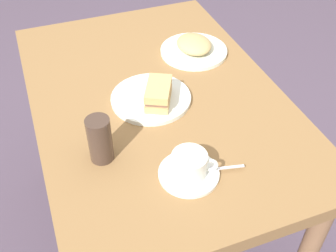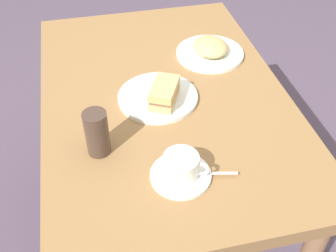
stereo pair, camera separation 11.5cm
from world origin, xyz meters
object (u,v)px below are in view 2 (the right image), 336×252
drinking_glass (97,133)px  sandwich_front (164,93)px  coffee_cup (181,165)px  side_plate (210,53)px  sandwich_plate (158,97)px  spoon (212,173)px  dining_table (164,114)px  coffee_saucer (181,175)px

drinking_glass → sandwich_front: bearing=-54.1°
coffee_cup → side_plate: (0.53, -0.24, -0.04)m
side_plate → sandwich_plate: bearing=131.3°
spoon → dining_table: bearing=7.0°
side_plate → sandwich_front: bearing=137.1°
sandwich_plate → coffee_cup: coffee_cup is taller
drinking_glass → coffee_saucer: bearing=-125.7°
spoon → side_plate: 0.57m
coffee_saucer → sandwich_front: bearing=-4.4°
dining_table → coffee_cup: 0.38m
coffee_saucer → side_plate: bearing=-24.5°
spoon → side_plate: size_ratio=0.41×
spoon → side_plate: (0.55, -0.16, -0.01)m
spoon → coffee_saucer: bearing=77.6°
dining_table → drinking_glass: drinking_glass is taller
dining_table → coffee_saucer: (-0.35, 0.03, 0.10)m
dining_table → drinking_glass: size_ratio=8.61×
sandwich_front → spoon: bearing=-169.8°
coffee_cup → side_plate: coffee_cup is taller
coffee_saucer → coffee_cup: size_ratio=1.38×
dining_table → side_plate: (0.18, -0.21, 0.10)m
sandwich_plate → side_plate: (0.21, -0.23, 0.00)m
dining_table → drinking_glass: bearing=133.0°
side_plate → spoon: bearing=163.4°
coffee_saucer → drinking_glass: size_ratio=1.19×
dining_table → spoon: (-0.37, -0.05, 0.10)m
coffee_cup → spoon: coffee_cup is taller
coffee_saucer → coffee_cup: 0.04m
coffee_cup → spoon: bearing=-102.2°
sandwich_plate → drinking_glass: 0.28m
dining_table → sandwich_plate: bearing=133.5°
sandwich_plate → drinking_glass: (-0.19, 0.20, 0.06)m
coffee_cup → side_plate: 0.59m
dining_table → coffee_saucer: 0.37m
sandwich_front → side_plate: (0.24, -0.22, -0.04)m
dining_table → coffee_saucer: size_ratio=7.25×
sandwich_plate → side_plate: bearing=-48.7°
side_plate → drinking_glass: 0.59m
dining_table → coffee_saucer: coffee_saucer is taller
coffee_saucer → spoon: 0.08m
coffee_saucer → drinking_glass: (0.14, 0.19, 0.06)m
side_plate → drinking_glass: (-0.39, 0.44, 0.06)m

